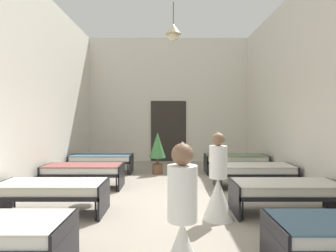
% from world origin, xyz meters
% --- Properties ---
extents(ground_plane, '(6.89, 11.28, 0.10)m').
position_xyz_m(ground_plane, '(0.00, 0.00, -0.05)').
color(ground_plane, '#9E9384').
extents(room_shell, '(6.69, 10.88, 4.91)m').
position_xyz_m(room_shell, '(-0.00, 1.32, 2.45)').
color(room_shell, silver).
rests_on(room_shell, ground).
extents(bed_left_row_1, '(1.90, 0.84, 0.57)m').
position_xyz_m(bed_left_row_1, '(-2.10, -0.95, 0.44)').
color(bed_left_row_1, black).
rests_on(bed_left_row_1, ground).
extents(bed_right_row_1, '(1.90, 0.84, 0.57)m').
position_xyz_m(bed_right_row_1, '(2.10, -0.95, 0.44)').
color(bed_right_row_1, black).
rests_on(bed_right_row_1, ground).
extents(bed_left_row_2, '(1.90, 0.84, 0.57)m').
position_xyz_m(bed_left_row_2, '(-2.10, 0.95, 0.44)').
color(bed_left_row_2, black).
rests_on(bed_left_row_2, ground).
extents(bed_right_row_2, '(1.90, 0.84, 0.57)m').
position_xyz_m(bed_right_row_2, '(2.10, 0.95, 0.44)').
color(bed_right_row_2, black).
rests_on(bed_right_row_2, ground).
extents(bed_left_row_3, '(1.90, 0.84, 0.57)m').
position_xyz_m(bed_left_row_3, '(-2.10, 2.85, 0.44)').
color(bed_left_row_3, black).
rests_on(bed_left_row_3, ground).
extents(bed_right_row_3, '(1.90, 0.84, 0.57)m').
position_xyz_m(bed_right_row_3, '(2.10, 2.85, 0.44)').
color(bed_right_row_3, black).
rests_on(bed_right_row_3, ground).
extents(nurse_near_aisle, '(0.52, 0.52, 1.49)m').
position_xyz_m(nurse_near_aisle, '(0.83, -1.22, 0.53)').
color(nurse_near_aisle, white).
rests_on(nurse_near_aisle, ground).
extents(nurse_mid_aisle, '(0.52, 0.52, 1.49)m').
position_xyz_m(nurse_mid_aisle, '(0.12, -3.21, 0.53)').
color(nurse_mid_aisle, white).
rests_on(nurse_mid_aisle, ground).
extents(potted_plant, '(0.50, 0.50, 1.28)m').
position_xyz_m(potted_plant, '(-0.34, 2.71, 0.79)').
color(potted_plant, brown).
rests_on(potted_plant, ground).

